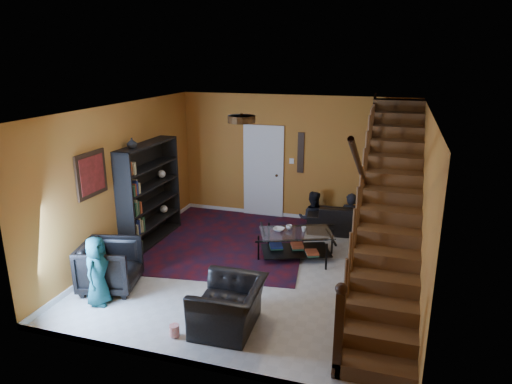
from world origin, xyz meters
TOP-DOWN VIEW (x-y plane):
  - floor at (0.00, 0.00)m, footprint 5.50×5.50m
  - room at (-1.33, 1.33)m, footprint 5.50×5.50m
  - staircase at (2.12, -0.00)m, footprint 0.95×5.02m
  - bookshelf at (-2.40, 0.60)m, footprint 0.35×1.80m
  - door at (-0.70, 2.73)m, footprint 0.82×0.05m
  - framed_picture at (-2.57, -0.90)m, footprint 0.04×0.74m
  - wall_hanging at (0.15, 2.73)m, footprint 0.14×0.03m
  - ceiling_fixture at (0.00, -0.80)m, footprint 0.40×0.40m
  - rug at (-1.05, 1.10)m, footprint 3.66×4.05m
  - sofa at (1.50, 2.30)m, footprint 2.17×1.04m
  - armchair_left at (-2.05, -1.35)m, footprint 1.05×1.03m
  - armchair_right at (0.15, -1.83)m, footprint 0.93×1.05m
  - person_adult_a at (1.34, 2.35)m, footprint 0.50×0.36m
  - person_adult_b at (0.53, 2.35)m, footprint 0.65×0.53m
  - person_child at (-1.95, -1.80)m, footprint 0.39×0.56m
  - coffee_table at (0.53, 0.69)m, footprint 1.49×1.19m
  - cup_a at (0.37, 0.78)m, footprint 0.13×0.13m
  - cup_b at (0.65, 0.78)m, footprint 0.10×0.10m
  - bowl at (0.20, 0.67)m, footprint 0.23×0.23m
  - vase at (-2.41, 0.10)m, footprint 0.18×0.18m
  - popcorn_bucket at (-0.47, -2.25)m, footprint 0.16×0.16m

SIDE VIEW (x-z plane):
  - floor at x=0.00m, z-range 0.00..0.00m
  - rug at x=-1.05m, z-range 0.00..0.02m
  - room at x=-1.33m, z-range -2.70..2.80m
  - popcorn_bucket at x=-0.47m, z-range 0.02..0.17m
  - person_adult_b at x=0.53m, z-range -0.45..0.80m
  - person_adult_a at x=1.34m, z-range -0.45..0.84m
  - coffee_table at x=0.53m, z-range 0.04..0.54m
  - sofa at x=1.50m, z-range 0.00..0.61m
  - armchair_right at x=0.15m, z-range 0.00..0.66m
  - armchair_left at x=-2.05m, z-range 0.00..0.79m
  - bowl at x=0.20m, z-range 0.50..0.55m
  - person_child at x=-1.95m, z-range 0.00..1.07m
  - cup_b at x=0.65m, z-range 0.50..0.58m
  - cup_a at x=0.37m, z-range 0.50..0.59m
  - bookshelf at x=-2.40m, z-range -0.04..1.96m
  - door at x=-0.70m, z-range 0.00..2.05m
  - staircase at x=2.12m, z-range -0.19..2.99m
  - wall_hanging at x=0.15m, z-range 1.10..2.00m
  - framed_picture at x=-2.57m, z-range 1.38..2.12m
  - vase at x=-2.41m, z-range 2.00..2.19m
  - ceiling_fixture at x=0.00m, z-range 2.69..2.79m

